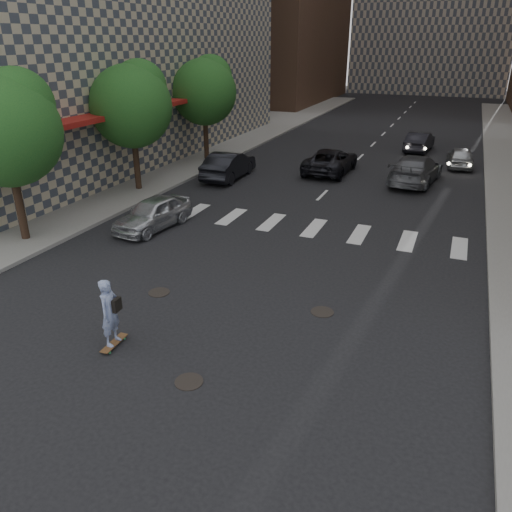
{
  "coord_description": "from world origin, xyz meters",
  "views": [
    {
      "loc": [
        6.46,
        -11.01,
        7.67
      ],
      "look_at": [
        0.93,
        2.44,
        1.3
      ],
      "focal_mm": 35.0,
      "sensor_mm": 36.0,
      "label": 1
    }
  ],
  "objects": [
    {
      "name": "manhole_b",
      "position": [
        -2.0,
        1.2,
        0.01
      ],
      "size": [
        0.7,
        0.7,
        0.02
      ],
      "primitive_type": "cylinder",
      "color": "black",
      "rests_on": "ground"
    },
    {
      "name": "skateboarder",
      "position": [
        -1.43,
        -1.9,
        1.04
      ],
      "size": [
        0.51,
        1.01,
        1.99
      ],
      "rotation": [
        0.0,
        0.0,
        0.06
      ],
      "color": "brown",
      "rests_on": "ground"
    },
    {
      "name": "tree_c",
      "position": [
        -9.45,
        19.14,
        4.65
      ],
      "size": [
        4.2,
        4.2,
        6.6
      ],
      "color": "#382619",
      "rests_on": "sidewalk_left"
    },
    {
      "name": "tree_a",
      "position": [
        -9.45,
        3.14,
        4.65
      ],
      "size": [
        4.2,
        4.2,
        6.6
      ],
      "color": "#382619",
      "rests_on": "sidewalk_left"
    },
    {
      "name": "traffic_car_c",
      "position": [
        -0.87,
        18.94,
        0.73
      ],
      "size": [
        2.57,
        5.34,
        1.47
      ],
      "primitive_type": "imported",
      "rotation": [
        0.0,
        0.0,
        3.12
      ],
      "color": "black",
      "rests_on": "ground"
    },
    {
      "name": "traffic_car_e",
      "position": [
        3.56,
        27.61,
        0.7
      ],
      "size": [
        1.9,
        4.39,
        1.4
      ],
      "primitive_type": "imported",
      "rotation": [
        0.0,
        0.0,
        3.04
      ],
      "color": "black",
      "rests_on": "ground"
    },
    {
      "name": "traffic_car_b",
      "position": [
        4.26,
        18.39,
        0.79
      ],
      "size": [
        2.88,
        5.7,
        1.59
      ],
      "primitive_type": "imported",
      "rotation": [
        0.0,
        0.0,
        3.02
      ],
      "color": "#525459",
      "rests_on": "ground"
    },
    {
      "name": "sidewalk_left",
      "position": [
        -14.5,
        20.0,
        0.07
      ],
      "size": [
        13.0,
        80.0,
        0.15
      ],
      "primitive_type": "cube",
      "color": "gray",
      "rests_on": "ground"
    },
    {
      "name": "traffic_car_a",
      "position": [
        -6.08,
        15.28,
        0.79
      ],
      "size": [
        1.83,
        4.83,
        1.57
      ],
      "primitive_type": "imported",
      "rotation": [
        0.0,
        0.0,
        3.18
      ],
      "color": "black",
      "rests_on": "ground"
    },
    {
      "name": "tree_b",
      "position": [
        -9.45,
        11.14,
        4.65
      ],
      "size": [
        4.2,
        4.2,
        6.6
      ],
      "color": "#382619",
      "rests_on": "sidewalk_left"
    },
    {
      "name": "traffic_car_d",
      "position": [
        6.5,
        23.51,
        0.65
      ],
      "size": [
        1.85,
        3.93,
        1.3
      ],
      "primitive_type": "imported",
      "rotation": [
        0.0,
        0.0,
        3.22
      ],
      "color": "#A8AAAF",
      "rests_on": "ground"
    },
    {
      "name": "ground",
      "position": [
        0.0,
        0.0,
        0.0
      ],
      "size": [
        160.0,
        160.0,
        0.0
      ],
      "primitive_type": "plane",
      "color": "black",
      "rests_on": "ground"
    },
    {
      "name": "manhole_a",
      "position": [
        1.2,
        -2.5,
        0.01
      ],
      "size": [
        0.7,
        0.7,
        0.02
      ],
      "primitive_type": "cylinder",
      "color": "black",
      "rests_on": "ground"
    },
    {
      "name": "manhole_c",
      "position": [
        3.3,
        2.0,
        0.01
      ],
      "size": [
        0.7,
        0.7,
        0.02
      ],
      "primitive_type": "cylinder",
      "color": "black",
      "rests_on": "ground"
    },
    {
      "name": "silver_sedan",
      "position": [
        -5.5,
        6.32,
        0.69
      ],
      "size": [
        2.1,
        4.19,
        1.37
      ],
      "primitive_type": "imported",
      "rotation": [
        0.0,
        0.0,
        -0.12
      ],
      "color": "silver",
      "rests_on": "ground"
    }
  ]
}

